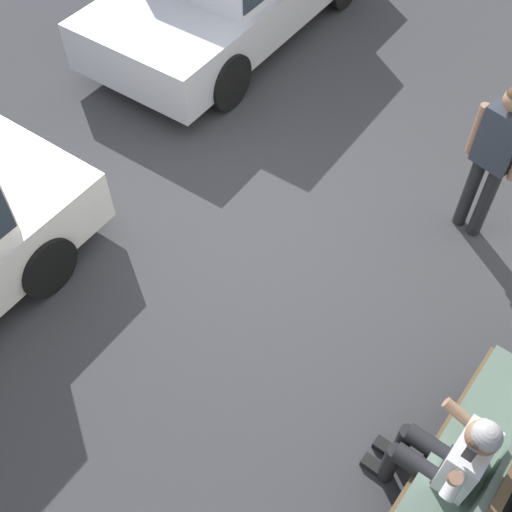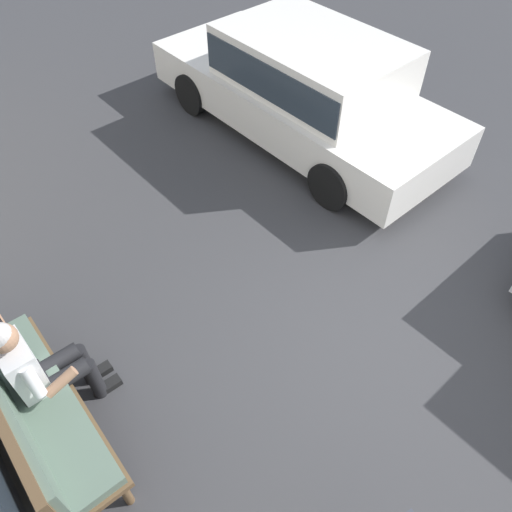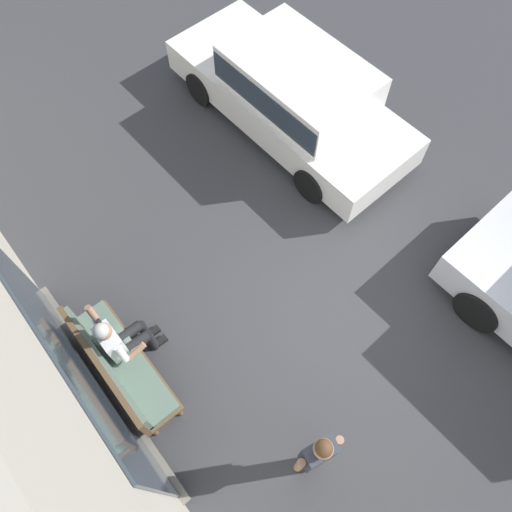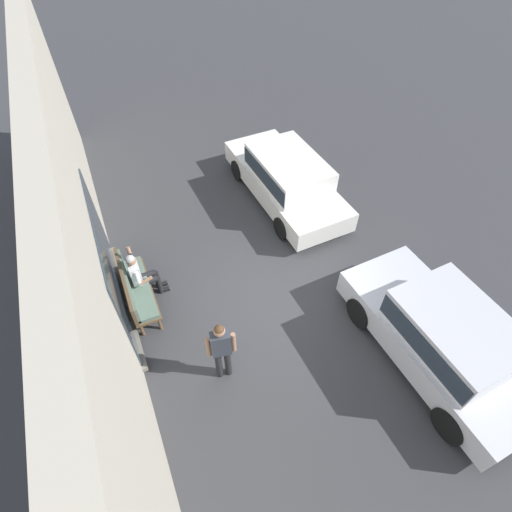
{
  "view_description": "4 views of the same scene",
  "coord_description": "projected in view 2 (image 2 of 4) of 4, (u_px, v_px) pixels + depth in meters",
  "views": [
    {
      "loc": [
        3.42,
        2.6,
        4.98
      ],
      "look_at": [
        0.85,
        0.63,
        0.81
      ],
      "focal_mm": 45.0,
      "sensor_mm": 36.0,
      "label": 1
    },
    {
      "loc": [
        -1.26,
        2.6,
        4.22
      ],
      "look_at": [
        1.1,
        0.67,
        0.84
      ],
      "focal_mm": 35.0,
      "sensor_mm": 36.0,
      "label": 2
    },
    {
      "loc": [
        -1.28,
        2.6,
        6.86
      ],
      "look_at": [
        1.12,
        0.63,
        0.9
      ],
      "focal_mm": 35.0,
      "sensor_mm": 36.0,
      "label": 3
    },
    {
      "loc": [
        -4.84,
        2.6,
        7.54
      ],
      "look_at": [
        0.64,
        0.19,
        0.94
      ],
      "focal_mm": 28.0,
      "sensor_mm": 36.0,
      "label": 4
    }
  ],
  "objects": [
    {
      "name": "person_on_phone",
      "position": [
        39.0,
        366.0,
        3.94
      ],
      "size": [
        0.73,
        0.74,
        1.35
      ],
      "color": "black",
      "rests_on": "ground_plane"
    },
    {
      "name": "ground_plane",
      "position": [
        380.0,
        346.0,
        4.89
      ],
      "size": [
        60.0,
        60.0,
        0.0
      ],
      "primitive_type": "plane",
      "color": "#38383A"
    },
    {
      "name": "bench",
      "position": [
        27.0,
        410.0,
        3.83
      ],
      "size": [
        1.88,
        0.55,
        1.01
      ],
      "color": "brown",
      "rests_on": "ground_plane"
    },
    {
      "name": "parked_car_mid",
      "position": [
        304.0,
        83.0,
        6.73
      ],
      "size": [
        4.63,
        2.0,
        1.45
      ],
      "color": "white",
      "rests_on": "ground_plane"
    }
  ]
}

